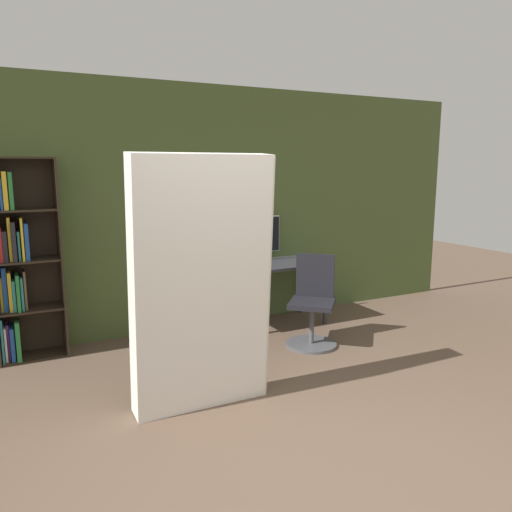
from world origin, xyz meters
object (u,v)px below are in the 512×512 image
office_chair (313,309)px  mattress_near (203,285)px  bookshelf (18,262)px  monitor (257,236)px

office_chair → mattress_near: mattress_near is taller
office_chair → bookshelf: bookshelf is taller
monitor → bookshelf: size_ratio=0.30×
monitor → mattress_near: mattress_near is taller
monitor → office_chair: monitor is taller
mattress_near → monitor: bearing=52.4°
office_chair → mattress_near: 1.78m
office_chair → mattress_near: bearing=-152.4°
monitor → office_chair: size_ratio=0.63×
monitor → mattress_near: bearing=-127.6°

